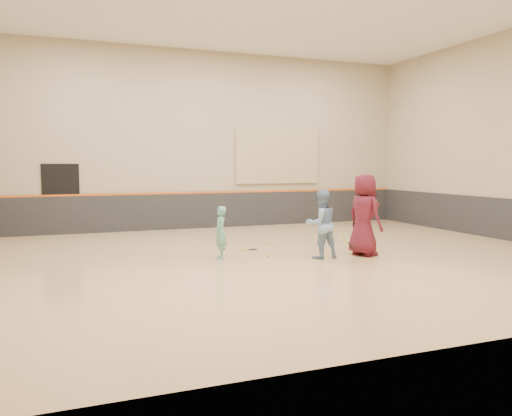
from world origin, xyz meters
name	(u,v)px	position (x,y,z in m)	size (l,w,h in m)	color
room	(268,224)	(0.00, 0.00, 0.81)	(15.04, 12.04, 6.22)	tan
wainscot_back	(202,211)	(0.00, 5.97, 0.60)	(14.90, 0.04, 1.20)	#232326
wainscot_right	(511,220)	(7.47, 0.00, 0.60)	(0.04, 11.90, 1.20)	#232326
accent_stripe	(202,193)	(0.00, 5.96, 1.22)	(14.90, 0.03, 0.06)	#D85914
acoustic_panel	(278,155)	(2.80, 5.95, 2.50)	(3.20, 0.08, 2.00)	tan
doorway	(61,199)	(-4.50, 5.98, 1.10)	(1.10, 0.05, 2.20)	black
girl	(220,233)	(-1.05, 0.32, 0.61)	(0.45, 0.29, 1.22)	#67B3A3
instructor	(321,224)	(1.18, -0.38, 0.80)	(0.78, 0.61, 1.60)	#7C99BF
young_man	(364,215)	(2.31, -0.42, 0.98)	(0.96, 0.62, 1.96)	#551420
held_racket	(344,237)	(1.56, -0.75, 0.53)	(0.44, 0.44, 0.46)	#B2E131
spare_racket	(242,249)	(-0.22, 1.19, 0.05)	(0.61, 0.61, 0.10)	#B0D82F
ball_under_racket	(268,255)	(0.08, 0.20, 0.03)	(0.07, 0.07, 0.07)	yellow
ball_in_hand	(375,201)	(2.45, -0.66, 1.31)	(0.07, 0.07, 0.07)	gold
ball_beside_spare	(269,243)	(0.79, 1.89, 0.03)	(0.07, 0.07, 0.07)	gold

